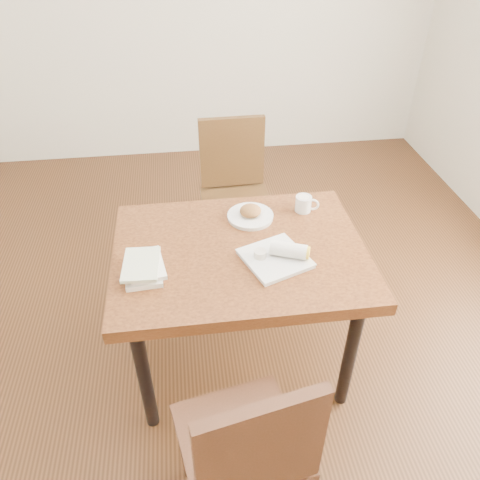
{
  "coord_description": "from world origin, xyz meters",
  "views": [
    {
      "loc": [
        -0.21,
        -1.62,
        2.05
      ],
      "look_at": [
        0.0,
        0.0,
        0.8
      ],
      "focal_mm": 35.0,
      "sensor_mm": 36.0,
      "label": 1
    }
  ],
  "objects": [
    {
      "name": "book_stack",
      "position": [
        -0.42,
        -0.1,
        0.78
      ],
      "size": [
        0.19,
        0.24,
        0.06
      ],
      "color": "white",
      "rests_on": "table"
    },
    {
      "name": "ground",
      "position": [
        0.0,
        0.0,
        -0.01
      ],
      "size": [
        4.0,
        5.0,
        0.01
      ],
      "primitive_type": "cube",
      "color": "#472814",
      "rests_on": "ground"
    },
    {
      "name": "plate_scone",
      "position": [
        0.08,
        0.23,
        0.77
      ],
      "size": [
        0.23,
        0.23,
        0.07
      ],
      "color": "white",
      "rests_on": "table"
    },
    {
      "name": "table",
      "position": [
        0.0,
        0.0,
        0.66
      ],
      "size": [
        1.13,
        0.85,
        0.75
      ],
      "color": "brown",
      "rests_on": "ground"
    },
    {
      "name": "plate_burrito",
      "position": [
        0.16,
        -0.1,
        0.78
      ],
      "size": [
        0.33,
        0.33,
        0.09
      ],
      "color": "white",
      "rests_on": "table"
    },
    {
      "name": "chair_near",
      "position": [
        -0.08,
        -0.82,
        0.55
      ],
      "size": [
        0.49,
        0.49,
        0.95
      ],
      "color": "#402012",
      "rests_on": "ground"
    },
    {
      "name": "coffee_mug",
      "position": [
        0.36,
        0.26,
        0.79
      ],
      "size": [
        0.12,
        0.08,
        0.08
      ],
      "color": "white",
      "rests_on": "table"
    },
    {
      "name": "chair_far",
      "position": [
        0.08,
        0.87,
        0.55
      ],
      "size": [
        0.43,
        0.43,
        0.95
      ],
      "color": "#422D12",
      "rests_on": "ground"
    },
    {
      "name": "room_walls",
      "position": [
        0.0,
        0.0,
        1.63
      ],
      "size": [
        4.02,
        5.02,
        2.8
      ],
      "color": "silver",
      "rests_on": "ground"
    }
  ]
}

